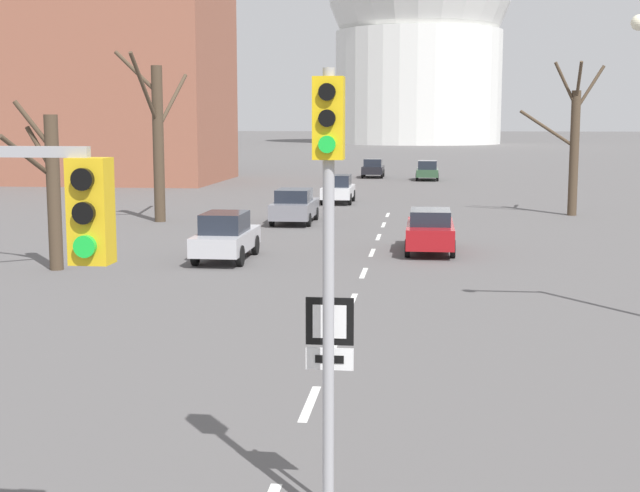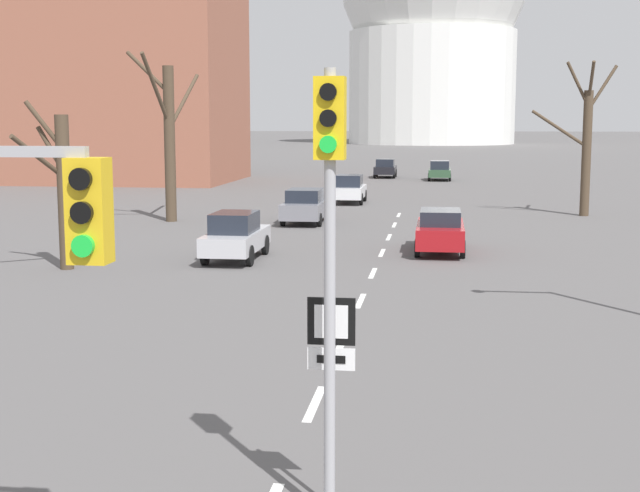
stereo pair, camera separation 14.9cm
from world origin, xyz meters
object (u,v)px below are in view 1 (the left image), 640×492
object	(u,v)px
sedan_near_right	(373,168)
traffic_signal_centre_tall	(328,213)
sedan_far_left	(226,236)
sedan_distant_centre	(430,230)
sedan_far_right	(338,189)
sedan_near_left	(427,170)
route_sign_post	(330,362)
sedan_mid_centre	(295,206)

from	to	relation	value
sedan_near_right	traffic_signal_centre_tall	bearing A→B (deg)	-87.08
sedan_far_left	sedan_distant_centre	bearing A→B (deg)	21.26
sedan_near_right	sedan_far_right	world-z (taller)	sedan_far_right
traffic_signal_centre_tall	sedan_near_left	size ratio (longest dim) A/B	1.38
sedan_near_right	route_sign_post	bearing A→B (deg)	-87.08
route_sign_post	sedan_far_left	bearing A→B (deg)	106.39
sedan_distant_centre	sedan_near_right	bearing A→B (deg)	96.18
sedan_far_left	route_sign_post	bearing A→B (deg)	-73.61
sedan_mid_centre	sedan_far_left	distance (m)	11.61
sedan_near_left	sedan_mid_centre	bearing A→B (deg)	-101.26
sedan_near_right	sedan_far_right	bearing A→B (deg)	-91.53
route_sign_post	sedan_far_left	world-z (taller)	route_sign_post
route_sign_post	sedan_mid_centre	distance (m)	31.79
sedan_mid_centre	sedan_far_left	bearing A→B (deg)	-93.63
sedan_far_right	sedan_distant_centre	bearing A→B (deg)	-74.53
route_sign_post	sedan_near_right	bearing A→B (deg)	92.92
traffic_signal_centre_tall	sedan_near_left	world-z (taller)	traffic_signal_centre_tall
traffic_signal_centre_tall	sedan_mid_centre	distance (m)	32.24
sedan_mid_centre	sedan_distant_centre	world-z (taller)	sedan_mid_centre
route_sign_post	sedan_near_right	distance (m)	66.28
sedan_near_right	sedan_mid_centre	world-z (taller)	sedan_mid_centre
sedan_near_right	sedan_mid_centre	xyz separation A→B (m)	(-1.70, -34.82, 0.01)
sedan_near_right	sedan_near_left	bearing A→B (deg)	-32.29
traffic_signal_centre_tall	route_sign_post	bearing A→B (deg)	93.22
traffic_signal_centre_tall	route_sign_post	world-z (taller)	traffic_signal_centre_tall
traffic_signal_centre_tall	sedan_distant_centre	xyz separation A→B (m)	(1.33, 22.89, -2.99)
traffic_signal_centre_tall	sedan_near_right	distance (m)	66.67
route_sign_post	sedan_far_right	world-z (taller)	route_sign_post
sedan_far_right	sedan_near_right	bearing A→B (deg)	88.47
sedan_mid_centre	sedan_far_right	size ratio (longest dim) A/B	1.09
traffic_signal_centre_tall	sedan_far_left	size ratio (longest dim) A/B	1.26
sedan_near_right	sedan_distant_centre	size ratio (longest dim) A/B	0.88
sedan_far_right	sedan_distant_centre	distance (m)	20.14
sedan_near_left	sedan_far_right	xyz separation A→B (m)	(-5.29, -21.28, 0.05)
sedan_far_left	sedan_distant_centre	world-z (taller)	sedan_far_left
sedan_far_right	route_sign_post	bearing A→B (deg)	-84.52
route_sign_post	sedan_near_left	size ratio (longest dim) A/B	0.70
sedan_far_left	sedan_far_right	xyz separation A→B (m)	(1.79, 22.20, -0.01)
sedan_mid_centre	sedan_distant_centre	bearing A→B (deg)	-53.86
sedan_near_right	sedan_far_left	world-z (taller)	sedan_far_left
traffic_signal_centre_tall	sedan_near_left	distance (m)	63.66
sedan_near_right	sedan_mid_centre	distance (m)	34.86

